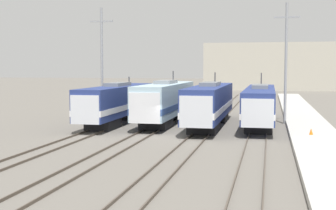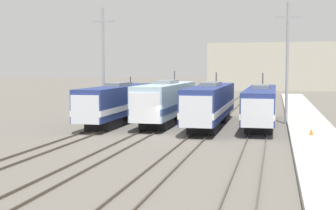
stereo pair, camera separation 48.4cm
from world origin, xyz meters
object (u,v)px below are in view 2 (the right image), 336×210
(locomotive_center_left, at_px, (166,102))
(catenary_tower_left, at_px, (103,61))
(locomotive_far_left, at_px, (117,103))
(traffic_cone, at_px, (311,132))
(locomotive_far_right, at_px, (261,105))
(catenary_tower_right, at_px, (287,61))
(locomotive_center_right, at_px, (210,104))

(locomotive_center_left, height_order, catenary_tower_left, catenary_tower_left)
(locomotive_center_left, bearing_deg, catenary_tower_left, 160.85)
(locomotive_far_left, xyz_separation_m, traffic_cone, (18.30, -6.35, -1.51))
(locomotive_far_right, distance_m, traffic_cone, 9.29)
(locomotive_far_right, height_order, catenary_tower_right, catenary_tower_right)
(locomotive_far_right, bearing_deg, locomotive_center_left, -176.08)
(traffic_cone, bearing_deg, locomotive_far_right, 117.06)
(locomotive_center_left, relative_size, traffic_cone, 32.58)
(locomotive_center_right, bearing_deg, traffic_cone, -34.43)
(locomotive_center_left, height_order, locomotive_center_right, locomotive_center_left)
(locomotive_center_left, xyz_separation_m, locomotive_center_right, (4.71, -1.44, -0.06))
(catenary_tower_right, bearing_deg, catenary_tower_left, 180.00)
(catenary_tower_right, bearing_deg, traffic_cone, -80.41)
(locomotive_center_right, relative_size, catenary_tower_right, 1.48)
(locomotive_far_left, relative_size, traffic_cone, 34.23)
(locomotive_far_left, relative_size, catenary_tower_left, 1.44)
(locomotive_far_left, xyz_separation_m, locomotive_center_left, (4.71, 1.18, 0.11))
(locomotive_center_left, distance_m, locomotive_center_right, 4.92)
(traffic_cone, bearing_deg, locomotive_far_left, 160.87)
(catenary_tower_left, xyz_separation_m, catenary_tower_right, (19.51, 0.00, 0.00))
(catenary_tower_left, bearing_deg, locomotive_center_left, -19.15)
(locomotive_far_right, bearing_deg, locomotive_center_right, -156.09)
(traffic_cone, bearing_deg, catenary_tower_right, 99.59)
(catenary_tower_left, relative_size, catenary_tower_right, 1.00)
(locomotive_far_left, xyz_separation_m, catenary_tower_left, (-2.94, 3.84, 4.23))
(locomotive_far_right, relative_size, catenary_tower_right, 1.63)
(locomotive_center_right, distance_m, locomotive_far_right, 5.15)
(locomotive_center_left, relative_size, locomotive_far_right, 0.84)
(catenary_tower_left, bearing_deg, traffic_cone, -25.62)
(catenary_tower_right, bearing_deg, locomotive_far_left, -166.96)
(locomotive_center_right, xyz_separation_m, catenary_tower_left, (-12.35, 4.10, 4.17))
(catenary_tower_right, height_order, traffic_cone, catenary_tower_right)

